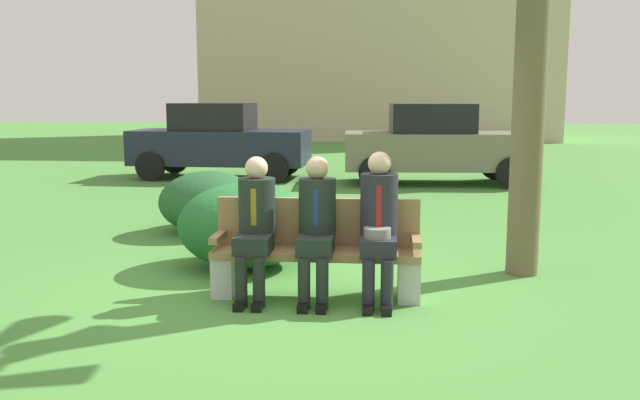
{
  "coord_description": "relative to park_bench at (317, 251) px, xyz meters",
  "views": [
    {
      "loc": [
        0.91,
        -6.42,
        1.86
      ],
      "look_at": [
        0.3,
        0.13,
        0.85
      ],
      "focal_mm": 38.62,
      "sensor_mm": 36.0,
      "label": 1
    }
  ],
  "objects": [
    {
      "name": "park_bench",
      "position": [
        0.0,
        0.0,
        0.0
      ],
      "size": [
        1.91,
        0.44,
        0.9
      ],
      "color": "#99754C",
      "rests_on": "ground"
    },
    {
      "name": "parked_car_far",
      "position": [
        1.71,
        8.39,
        0.42
      ],
      "size": [
        3.98,
        1.88,
        1.68
      ],
      "color": "slate",
      "rests_on": "ground"
    },
    {
      "name": "parked_car_near",
      "position": [
        -3.09,
        8.97,
        0.42
      ],
      "size": [
        3.96,
        1.84,
        1.68
      ],
      "color": "#1E2338",
      "rests_on": "ground"
    },
    {
      "name": "shrub_far_lawn",
      "position": [
        -0.88,
        1.01,
        0.04
      ],
      "size": [
        1.47,
        1.35,
        0.92
      ],
      "primitive_type": "ellipsoid",
      "color": "#21642D",
      "rests_on": "ground"
    },
    {
      "name": "seated_man_right",
      "position": [
        0.57,
        -0.13,
        0.33
      ],
      "size": [
        0.34,
        0.72,
        1.35
      ],
      "color": "#23232D",
      "rests_on": "ground"
    },
    {
      "name": "seated_man_middle",
      "position": [
        0.01,
        -0.12,
        0.31
      ],
      "size": [
        0.34,
        0.72,
        1.31
      ],
      "color": "#1E2823",
      "rests_on": "ground"
    },
    {
      "name": "ground_plane",
      "position": [
        -0.3,
        0.21,
        -0.42
      ],
      "size": [
        80.0,
        80.0,
        0.0
      ],
      "primitive_type": "plane",
      "color": "#4A8A3A"
    },
    {
      "name": "shrub_near_bench",
      "position": [
        -1.74,
        3.2,
        -0.09
      ],
      "size": [
        1.07,
        0.98,
        0.67
      ],
      "primitive_type": "ellipsoid",
      "color": "#326B26",
      "rests_on": "ground"
    },
    {
      "name": "shrub_mid_lawn",
      "position": [
        -1.75,
        2.82,
        -0.0
      ],
      "size": [
        1.35,
        1.23,
        0.84
      ],
      "primitive_type": "ellipsoid",
      "color": "#24592E",
      "rests_on": "ground"
    },
    {
      "name": "seated_man_left",
      "position": [
        -0.55,
        -0.13,
        0.31
      ],
      "size": [
        0.34,
        0.72,
        1.3
      ],
      "color": "#1E2823",
      "rests_on": "ground"
    }
  ]
}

